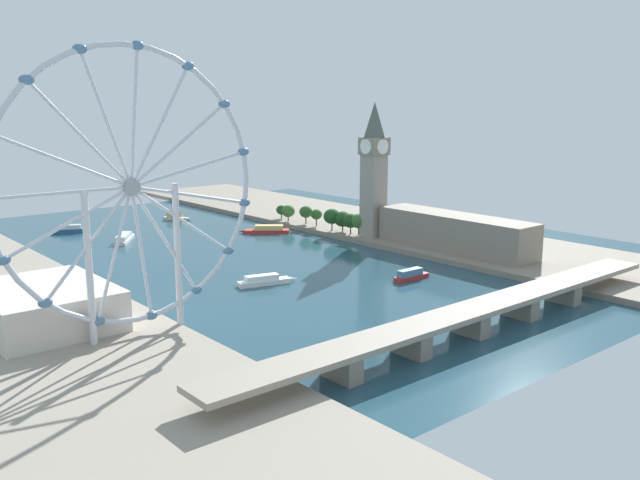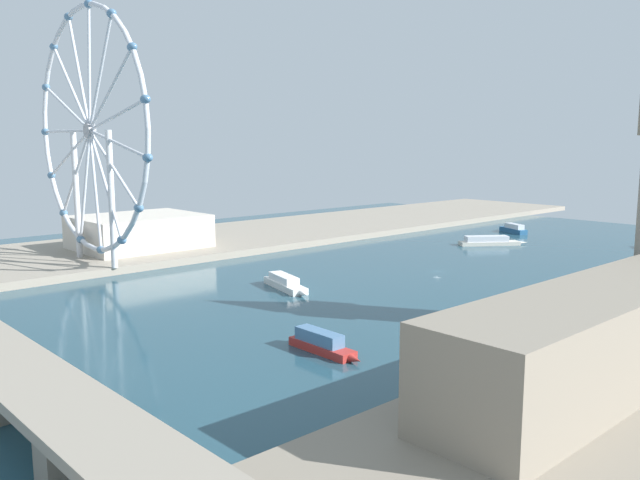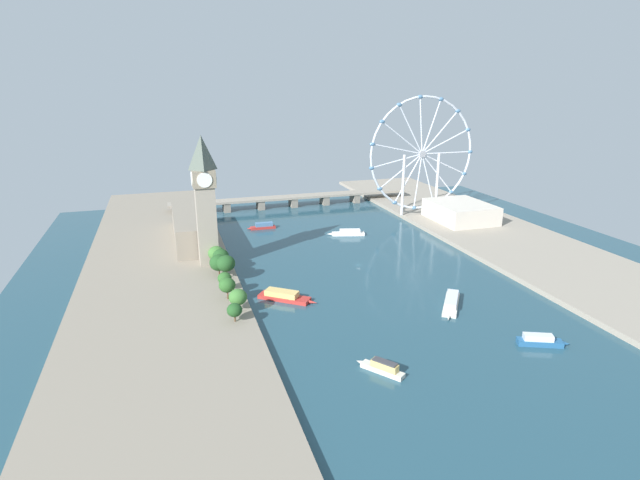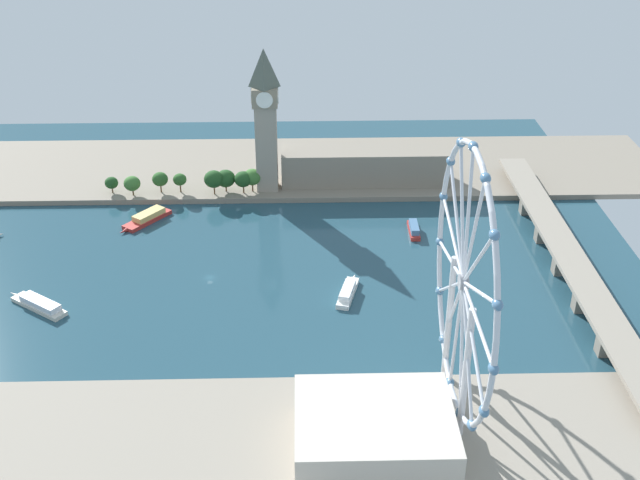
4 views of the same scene
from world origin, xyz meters
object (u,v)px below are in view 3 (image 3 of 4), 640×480
object	(u,v)px
clock_tower	(205,199)
tour_boat_1	(451,302)
parliament_block	(189,226)
tour_boat_0	(541,341)
ferris_wheel	(422,155)
tour_boat_3	(284,296)
river_bridge	(293,199)
tour_boat_4	(348,233)
riverside_hall	(460,212)
tour_boat_2	(263,226)
tour_boat_5	(382,368)

from	to	relation	value
clock_tower	tour_boat_1	size ratio (longest dim) A/B	2.59
parliament_block	tour_boat_0	distance (m)	246.74
ferris_wheel	tour_boat_3	size ratio (longest dim) A/B	3.40
clock_tower	tour_boat_1	world-z (taller)	clock_tower
ferris_wheel	river_bridge	xyz separation A→B (m)	(-95.51, 71.62, -47.05)
river_bridge	tour_boat_4	xyz separation A→B (m)	(16.73, -105.19, -5.54)
tour_boat_1	clock_tower	bearing A→B (deg)	-94.19
ferris_wheel	tour_boat_0	distance (m)	232.41
river_bridge	riverside_hall	bearing A→B (deg)	-40.92
ferris_wheel	tour_boat_4	xyz separation A→B (m)	(-78.78, -33.57, -52.59)
tour_boat_1	tour_boat_2	world-z (taller)	tour_boat_2
parliament_block	riverside_hall	distance (m)	219.33
ferris_wheel	tour_boat_5	distance (m)	261.08
tour_boat_0	tour_boat_3	xyz separation A→B (m)	(-98.65, 82.96, -0.07)
clock_tower	river_bridge	distance (m)	175.93
river_bridge	tour_boat_3	size ratio (longest dim) A/B	7.77
clock_tower	tour_boat_0	size ratio (longest dim) A/B	3.58
parliament_block	ferris_wheel	bearing A→B (deg)	4.96
river_bridge	tour_boat_1	distance (m)	243.56
clock_tower	parliament_block	world-z (taller)	clock_tower
tour_boat_0	tour_boat_2	bearing A→B (deg)	133.82
tour_boat_5	parliament_block	bearing A→B (deg)	-19.06
tour_boat_3	tour_boat_5	bearing A→B (deg)	-37.54
parliament_block	tour_boat_5	distance (m)	211.46
clock_tower	tour_boat_2	world-z (taller)	clock_tower
tour_boat_0	tour_boat_3	distance (m)	128.89
tour_boat_1	tour_boat_3	bearing A→B (deg)	-76.72
clock_tower	parliament_block	distance (m)	65.13
parliament_block	ferris_wheel	world-z (taller)	ferris_wheel
ferris_wheel	tour_boat_0	xyz separation A→B (m)	(-55.86, -219.43, -52.40)
ferris_wheel	tour_boat_1	bearing A→B (deg)	-112.78
tour_boat_4	tour_boat_5	size ratio (longest dim) A/B	1.50
ferris_wheel	tour_boat_1	distance (m)	192.48
parliament_block	tour_boat_2	world-z (taller)	parliament_block
tour_boat_1	tour_boat_3	size ratio (longest dim) A/B	1.05
ferris_wheel	river_bridge	size ratio (longest dim) A/B	0.44
riverside_hall	tour_boat_5	distance (m)	243.97
clock_tower	tour_boat_0	distance (m)	201.86
clock_tower	tour_boat_4	distance (m)	124.05
tour_boat_5	clock_tower	bearing A→B (deg)	-15.79
clock_tower	riverside_hall	xyz separation A→B (m)	(210.51, 42.69, -34.43)
clock_tower	ferris_wheel	distance (m)	202.20
tour_boat_4	clock_tower	bearing A→B (deg)	34.82
clock_tower	riverside_hall	world-z (taller)	clock_tower
riverside_hall	tour_boat_1	bearing A→B (deg)	-123.82
parliament_block	tour_boat_0	world-z (taller)	parliament_block
clock_tower	tour_boat_5	size ratio (longest dim) A/B	4.14
ferris_wheel	tour_boat_5	xyz separation A→B (m)	(-133.02, -218.46, -52.38)
riverside_hall	tour_boat_2	xyz separation A→B (m)	(-160.51, 34.53, -8.19)
river_bridge	tour_boat_1	size ratio (longest dim) A/B	7.40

